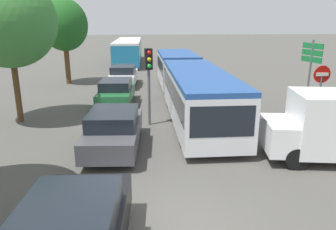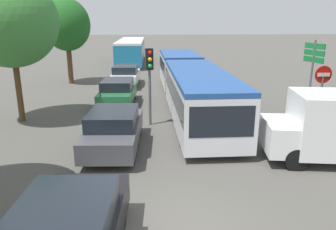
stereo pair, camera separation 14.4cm
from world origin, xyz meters
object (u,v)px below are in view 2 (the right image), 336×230
traffic_light (150,70)px  no_entry_sign (321,89)px  articulated_bus (189,80)px  direction_sign_post (313,61)px  city_bus_rear (131,50)px  queued_car_graphite (114,129)px  tree_left_far (67,25)px  queued_car_white (126,75)px  queued_car_green (118,92)px  tree_left_mid (12,24)px

traffic_light → no_entry_sign: size_ratio=1.21×
articulated_bus → direction_sign_post: (6.15, -1.52, 1.19)m
traffic_light → direction_sign_post: (8.36, 2.02, 0.07)m
city_bus_rear → queued_car_graphite: size_ratio=2.68×
articulated_bus → city_bus_rear: bearing=-168.3°
direction_sign_post → tree_left_far: tree_left_far is taller
queued_car_white → tree_left_far: tree_left_far is taller
queued_car_graphite → tree_left_far: size_ratio=0.72×
articulated_bus → traffic_light: (-2.21, -3.54, 1.13)m
city_bus_rear → queued_car_green: city_bus_rear is taller
articulated_bus → queued_car_graphite: articulated_bus is taller
traffic_light → no_entry_sign: (6.89, -1.67, -0.62)m
traffic_light → tree_left_far: (-5.67, 10.48, 1.70)m
queued_car_white → city_bus_rear: bearing=3.8°
queued_car_white → tree_left_mid: size_ratio=0.65×
queued_car_green → direction_sign_post: direction_sign_post is taller
articulated_bus → traffic_light: traffic_light is taller
queued_car_graphite → no_entry_sign: no_entry_sign is taller
queued_car_graphite → queued_car_white: 12.12m
articulated_bus → direction_sign_post: bearing=76.2°
queued_car_green → tree_left_far: (-3.96, 6.73, 3.48)m
city_bus_rear → no_entry_sign: (8.46, -23.63, 0.43)m
traffic_light → no_entry_sign: 7.12m
queued_car_white → tree_left_far: bearing=78.3°
direction_sign_post → articulated_bus: bearing=-27.6°
queued_car_graphite → queued_car_white: (-0.18, 12.11, -0.01)m
articulated_bus → traffic_light: bearing=-31.9°
articulated_bus → tree_left_mid: (-8.13, -2.42, 3.04)m
queued_car_graphite → no_entry_sign: (8.27, 1.11, 1.13)m
queued_car_graphite → no_entry_sign: 8.42m
queued_car_white → no_entry_sign: no_entry_sign is taller
articulated_bus → no_entry_sign: 7.02m
queued_car_graphite → queued_car_green: (-0.33, 6.52, -0.02)m
no_entry_sign → tree_left_mid: 13.36m
queued_car_green → traffic_light: 4.48m
city_bus_rear → direction_sign_post: bearing=-152.1°
articulated_bus → queued_car_graphite: size_ratio=3.70×
queued_car_green → direction_sign_post: bearing=-96.0°
queued_car_graphite → tree_left_far: tree_left_far is taller
articulated_bus → queued_car_white: (-3.76, 5.80, -0.64)m
articulated_bus → direction_sign_post: 6.45m
direction_sign_post → queued_car_white: bearing=-50.2°
tree_left_far → traffic_light: bearing=-61.6°
articulated_bus → queued_car_green: bearing=-93.0°
articulated_bus → queued_car_green: articulated_bus is taller
city_bus_rear → tree_left_mid: 21.50m
traffic_light → queued_car_graphite: bearing=-36.8°
queued_car_green → no_entry_sign: no_entry_sign is taller
traffic_light → direction_sign_post: direction_sign_post is taller
queued_car_white → traffic_light: 9.63m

